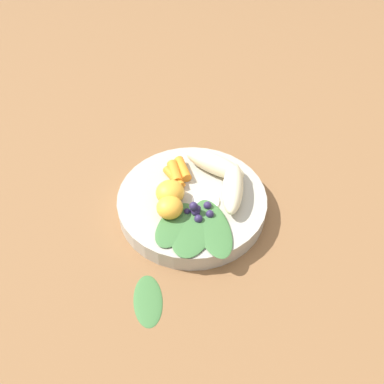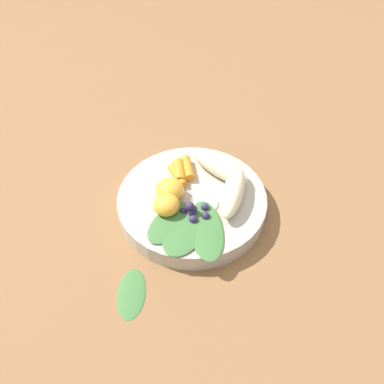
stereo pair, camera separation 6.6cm
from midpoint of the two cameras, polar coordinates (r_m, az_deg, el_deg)
name	(u,v)px [view 1 (the left image)]	position (r m, az deg, el deg)	size (l,w,h in m)	color
ground_plane	(192,209)	(0.69, -2.73, -2.49)	(2.40, 2.40, 0.00)	brown
bowl	(192,203)	(0.68, -2.78, -1.63)	(0.25, 0.25, 0.03)	#B2AD9E
banana_peeled_left	(215,164)	(0.70, 0.49, 3.73)	(0.11, 0.03, 0.03)	beige
banana_peeled_right	(233,188)	(0.66, 2.86, 0.47)	(0.11, 0.03, 0.03)	beige
orange_segment_near	(170,207)	(0.64, -6.10, -2.31)	(0.04, 0.04, 0.03)	#F4A833
orange_segment_far	(170,192)	(0.65, -5.96, -0.20)	(0.05, 0.05, 0.03)	#F4A833
carrot_front	(183,169)	(0.70, -3.99, 3.10)	(0.02, 0.02, 0.05)	orange
carrot_mid_left	(177,172)	(0.70, -4.78, 2.70)	(0.02, 0.02, 0.05)	orange
carrot_mid_right	(174,177)	(0.69, -5.27, 1.90)	(0.01, 0.01, 0.05)	orange
blueberry_pile	(198,211)	(0.64, -2.12, -2.78)	(0.04, 0.05, 0.03)	#2D234C
coconut_shred_patch	(205,201)	(0.66, -0.98, -1.45)	(0.04, 0.04, 0.00)	white
kale_leaf_left	(176,225)	(0.63, -5.32, -4.70)	(0.09, 0.05, 0.01)	#3D7038
kale_leaf_right	(192,230)	(0.62, -3.01, -5.41)	(0.11, 0.06, 0.01)	#3D7038
kale_leaf_rear	(213,227)	(0.62, -0.15, -5.11)	(0.12, 0.05, 0.01)	#3D7038
kale_leaf_stray	(148,300)	(0.60, -9.41, -14.78)	(0.08, 0.04, 0.01)	#3D7038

